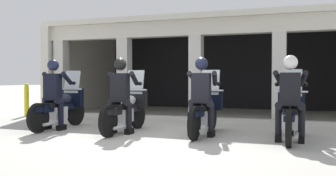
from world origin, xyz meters
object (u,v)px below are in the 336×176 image
object	(u,v)px
motorcycle_far_left	(62,107)
police_officer_center_left	(121,89)
motorcycle_center_left	(127,109)
motorcycle_center_right	(205,110)
police_officer_far_right	(290,91)
police_officer_center_right	(202,90)
bollard_kerbside	(27,100)
police_officer_far_left	(54,88)
motorcycle_far_right	(291,113)

from	to	relation	value
motorcycle_far_left	police_officer_center_left	world-z (taller)	police_officer_center_left
motorcycle_far_left	motorcycle_center_left	bearing A→B (deg)	0.46
motorcycle_center_right	police_officer_far_right	world-z (taller)	police_officer_far_right
motorcycle_far_left	police_officer_center_right	distance (m)	3.41
police_officer_center_left	motorcycle_center_left	bearing A→B (deg)	93.53
police_officer_center_left	police_officer_center_right	distance (m)	1.71
police_officer_center_right	police_officer_center_left	bearing A→B (deg)	-175.10
police_officer_center_left	police_officer_far_right	size ratio (longest dim) A/B	1.00
police_officer_center_right	police_officer_far_right	size ratio (longest dim) A/B	1.00
motorcycle_far_left	bollard_kerbside	bearing A→B (deg)	144.60
police_officer_far_left	police_officer_center_left	world-z (taller)	same
motorcycle_far_left	motorcycle_center_right	world-z (taller)	same
motorcycle_far_left	police_officer_far_right	bearing A→B (deg)	-1.31
police_officer_far_left	motorcycle_center_left	xyz separation A→B (m)	(1.69, 0.27, -0.44)
police_officer_center_left	police_officer_center_right	size ratio (longest dim) A/B	1.00
police_officer_center_right	motorcycle_far_right	size ratio (longest dim) A/B	0.78
police_officer_center_left	bollard_kerbside	distance (m)	4.97
motorcycle_center_left	police_officer_far_right	bearing A→B (deg)	0.68
police_officer_far_left	police_officer_far_right	size ratio (longest dim) A/B	1.00
motorcycle_far_left	police_officer_center_left	size ratio (longest dim) A/B	1.29
motorcycle_center_right	police_officer_center_left	bearing A→B (deg)	-165.96
motorcycle_center_right	police_officer_center_right	world-z (taller)	police_officer_center_right
motorcycle_center_left	bollard_kerbside	bearing A→B (deg)	159.32
motorcycle_far_right	police_officer_far_right	world-z (taller)	police_officer_far_right
motorcycle_far_left	police_officer_far_right	world-z (taller)	police_officer_far_right
motorcycle_center_right	motorcycle_center_left	bearing A→B (deg)	-175.10
motorcycle_center_left	police_officer_center_left	distance (m)	0.52
motorcycle_far_left	police_officer_center_left	distance (m)	1.77
motorcycle_far_right	motorcycle_center_right	bearing A→B (deg)	179.27
motorcycle_center_left	police_officer_center_left	xyz separation A→B (m)	(-0.00, -0.28, 0.44)
motorcycle_far_left	police_officer_center_right	size ratio (longest dim) A/B	1.29
police_officer_center_left	motorcycle_center_right	xyz separation A→B (m)	(1.69, 0.51, -0.44)
police_officer_center_left	bollard_kerbside	size ratio (longest dim) A/B	1.58
police_officer_far_left	police_officer_far_right	bearing A→B (deg)	1.89
police_officer_center_left	police_officer_center_right	xyz separation A→B (m)	(1.69, 0.23, 0.00)
bollard_kerbside	police_officer_center_right	bearing A→B (deg)	-18.67
motorcycle_center_left	police_officer_center_left	bearing A→B (deg)	-86.47
motorcycle_far_left	motorcycle_far_right	bearing A→B (deg)	1.89
motorcycle_far_right	police_officer_far_left	bearing A→B (deg)	-172.29
motorcycle_center_left	motorcycle_far_left	bearing A→B (deg)	-176.67
motorcycle_center_left	motorcycle_center_right	distance (m)	1.71
police_officer_center_right	bollard_kerbside	size ratio (longest dim) A/B	1.58
police_officer_center_left	motorcycle_center_right	distance (m)	1.82
motorcycle_center_left	motorcycle_center_right	world-z (taller)	same
motorcycle_far_left	bollard_kerbside	xyz separation A→B (m)	(-2.70, 1.99, -0.00)
police_officer_center_left	motorcycle_far_right	world-z (taller)	police_officer_center_left
police_officer_far_left	police_officer_far_right	world-z (taller)	same
motorcycle_far_right	bollard_kerbside	world-z (taller)	motorcycle_far_right
police_officer_center_right	bollard_kerbside	distance (m)	6.44
police_officer_far_left	police_officer_center_right	world-z (taller)	same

